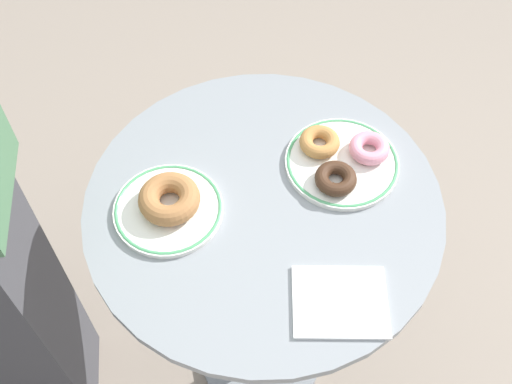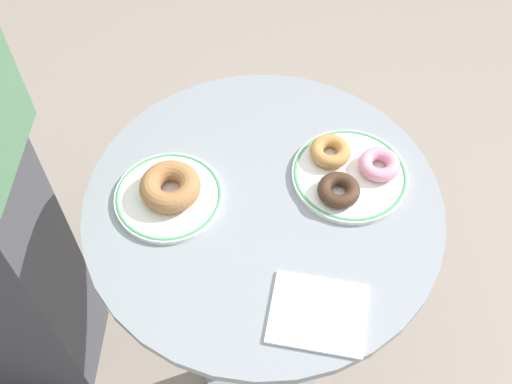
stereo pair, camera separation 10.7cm
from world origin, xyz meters
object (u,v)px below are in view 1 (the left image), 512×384
cafe_table (262,266)px  donut_cinnamon (169,199)px  plate_right (342,162)px  donut_chocolate (336,179)px  donut_old_fashioned (320,142)px  donut_pink_frosted (369,148)px  paper_napkin (340,302)px  plate_left (168,209)px

cafe_table → donut_cinnamon: 0.31m
cafe_table → plate_right: 0.29m
donut_chocolate → donut_cinnamon: bearing=170.8°
plate_right → donut_cinnamon: 0.32m
donut_old_fashioned → donut_pink_frosted: bearing=-27.8°
cafe_table → plate_right: (0.16, 0.03, 0.24)m
donut_cinnamon → paper_napkin: size_ratio=0.71×
plate_right → donut_old_fashioned: donut_old_fashioned is taller
plate_left → plate_right: (0.32, -0.00, 0.00)m
cafe_table → donut_pink_frosted: donut_pink_frosted is taller
donut_pink_frosted → paper_napkin: size_ratio=0.50×
plate_left → donut_old_fashioned: size_ratio=2.56×
cafe_table → donut_pink_frosted: size_ratio=10.13×
plate_right → donut_cinnamon: donut_cinnamon is taller
plate_left → donut_pink_frosted: (0.37, 0.00, 0.02)m
donut_cinnamon → donut_chocolate: size_ratio=1.43×
donut_old_fashioned → cafe_table: bearing=-150.2°
donut_chocolate → plate_left: bearing=171.7°
plate_left → donut_old_fashioned: bearing=8.3°
plate_left → paper_napkin: (0.21, -0.25, -0.00)m
cafe_table → paper_napkin: (0.05, -0.22, 0.23)m
plate_left → donut_pink_frosted: bearing=0.2°
plate_right → paper_napkin: plate_right is taller
cafe_table → plate_right: bearing=11.4°
plate_right → donut_chocolate: size_ratio=2.80×
plate_right → cafe_table: bearing=-168.6°
cafe_table → plate_left: plate_left is taller
cafe_table → donut_chocolate: (0.13, -0.01, 0.26)m
donut_cinnamon → plate_left: bearing=-143.6°
donut_chocolate → paper_napkin: donut_chocolate is taller
plate_right → donut_pink_frosted: bearing=2.6°
donut_chocolate → paper_napkin: (-0.08, -0.21, -0.02)m
donut_cinnamon → donut_pink_frosted: 0.37m
plate_left → plate_right: 0.32m
donut_old_fashioned → paper_napkin: bearing=-105.5°
plate_left → plate_right: bearing=-0.2°
plate_left → paper_napkin: plate_left is taller
donut_cinnamon → donut_pink_frosted: donut_cinnamon is taller
plate_left → donut_chocolate: bearing=-8.3°
plate_right → donut_cinnamon: size_ratio=1.96×
donut_cinnamon → donut_old_fashioned: bearing=7.7°
donut_chocolate → donut_pink_frosted: bearing=27.6°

